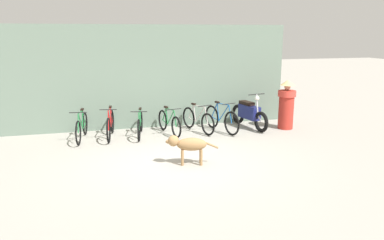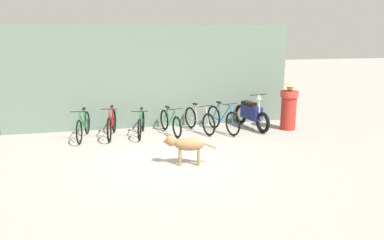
{
  "view_description": "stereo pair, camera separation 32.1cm",
  "coord_description": "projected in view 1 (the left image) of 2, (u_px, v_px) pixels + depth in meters",
  "views": [
    {
      "loc": [
        -1.64,
        -8.04,
        2.94
      ],
      "look_at": [
        0.82,
        1.38,
        0.65
      ],
      "focal_mm": 35.0,
      "sensor_mm": 36.0,
      "label": 1
    },
    {
      "loc": [
        -1.33,
        -8.11,
        2.94
      ],
      "look_at": [
        0.82,
        1.38,
        0.65
      ],
      "focal_mm": 35.0,
      "sensor_mm": 36.0,
      "label": 2
    }
  ],
  "objects": [
    {
      "name": "person_in_robes",
      "position": [
        286.0,
        104.0,
        11.55
      ],
      "size": [
        0.77,
        0.77,
        1.52
      ],
      "rotation": [
        0.0,
        0.0,
        3.87
      ],
      "color": "#B72D23",
      "rests_on": "ground"
    },
    {
      "name": "bicycle_1",
      "position": [
        110.0,
        125.0,
        10.62
      ],
      "size": [
        0.46,
        1.73,
        0.9
      ],
      "rotation": [
        0.0,
        0.0,
        -1.71
      ],
      "color": "black",
      "rests_on": "ground"
    },
    {
      "name": "bicycle_3",
      "position": [
        169.0,
        123.0,
        11.04
      ],
      "size": [
        0.5,
        1.6,
        0.82
      ],
      "rotation": [
        0.0,
        0.0,
        -1.36
      ],
      "color": "black",
      "rests_on": "ground"
    },
    {
      "name": "bicycle_4",
      "position": [
        198.0,
        120.0,
        11.29
      ],
      "size": [
        0.63,
        1.65,
        0.87
      ],
      "rotation": [
        0.0,
        0.0,
        -1.26
      ],
      "color": "black",
      "rests_on": "ground"
    },
    {
      "name": "stray_dog",
      "position": [
        188.0,
        144.0,
        8.43
      ],
      "size": [
        1.18,
        0.47,
        0.68
      ],
      "rotation": [
        0.0,
        0.0,
        2.91
      ],
      "color": "#997247",
      "rests_on": "ground"
    },
    {
      "name": "shop_wall_back",
      "position": [
        149.0,
        77.0,
        11.58
      ],
      "size": [
        8.92,
        0.2,
        3.17
      ],
      "color": "slate",
      "rests_on": "ground"
    },
    {
      "name": "bicycle_5",
      "position": [
        221.0,
        119.0,
        11.29
      ],
      "size": [
        0.6,
        1.69,
        0.92
      ],
      "rotation": [
        0.0,
        0.0,
        -1.29
      ],
      "color": "black",
      "rests_on": "ground"
    },
    {
      "name": "bicycle_0",
      "position": [
        82.0,
        127.0,
        10.42
      ],
      "size": [
        0.46,
        1.73,
        0.87
      ],
      "rotation": [
        0.0,
        0.0,
        -1.72
      ],
      "color": "black",
      "rests_on": "ground"
    },
    {
      "name": "motorcycle",
      "position": [
        249.0,
        114.0,
        11.72
      ],
      "size": [
        0.6,
        1.87,
        1.13
      ],
      "rotation": [
        0.0,
        0.0,
        -1.36
      ],
      "color": "black",
      "rests_on": "ground"
    },
    {
      "name": "bicycle_2",
      "position": [
        140.0,
        125.0,
        10.8
      ],
      "size": [
        0.47,
        1.67,
        0.81
      ],
      "rotation": [
        0.0,
        0.0,
        -1.75
      ],
      "color": "black",
      "rests_on": "ground"
    },
    {
      "name": "ground_plane",
      "position": [
        173.0,
        163.0,
        8.65
      ],
      "size": [
        60.0,
        60.0,
        0.0
      ],
      "primitive_type": "plane",
      "color": "#9E998E"
    }
  ]
}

